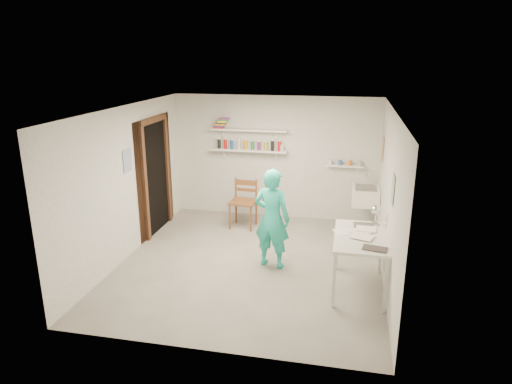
% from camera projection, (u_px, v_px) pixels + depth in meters
% --- Properties ---
extents(floor, '(4.00, 4.50, 0.02)m').
position_uv_depth(floor, '(251.00, 264.00, 7.17)').
color(floor, slate).
rests_on(floor, ground).
extents(ceiling, '(4.00, 4.50, 0.02)m').
position_uv_depth(ceiling, '(250.00, 109.00, 6.47)').
color(ceiling, silver).
rests_on(ceiling, wall_back).
extents(wall_back, '(4.00, 0.02, 2.40)m').
position_uv_depth(wall_back, '(275.00, 158.00, 8.94)').
color(wall_back, silver).
rests_on(wall_back, ground).
extents(wall_front, '(4.00, 0.02, 2.40)m').
position_uv_depth(wall_front, '(204.00, 252.00, 4.70)').
color(wall_front, silver).
rests_on(wall_front, ground).
extents(wall_left, '(0.02, 4.50, 2.40)m').
position_uv_depth(wall_left, '(127.00, 183.00, 7.21)').
color(wall_left, silver).
rests_on(wall_left, ground).
extents(wall_right, '(0.02, 4.50, 2.40)m').
position_uv_depth(wall_right, '(390.00, 198.00, 6.43)').
color(wall_right, silver).
rests_on(wall_right, ground).
extents(doorway_recess, '(0.02, 0.90, 2.00)m').
position_uv_depth(doorway_recess, '(156.00, 178.00, 8.25)').
color(doorway_recess, black).
rests_on(doorway_recess, wall_left).
extents(corridor_box, '(1.40, 1.50, 2.10)m').
position_uv_depth(corridor_box, '(119.00, 173.00, 8.37)').
color(corridor_box, brown).
rests_on(corridor_box, ground).
extents(door_lintel, '(0.06, 1.05, 0.10)m').
position_uv_depth(door_lintel, '(153.00, 120.00, 7.94)').
color(door_lintel, brown).
rests_on(door_lintel, wall_left).
extents(door_jamb_near, '(0.06, 0.10, 2.00)m').
position_uv_depth(door_jamb_near, '(145.00, 185.00, 7.78)').
color(door_jamb_near, brown).
rests_on(door_jamb_near, ground).
extents(door_jamb_far, '(0.06, 0.10, 2.00)m').
position_uv_depth(door_jamb_far, '(167.00, 171.00, 8.71)').
color(door_jamb_far, brown).
rests_on(door_jamb_far, ground).
extents(shelf_lower, '(1.50, 0.22, 0.03)m').
position_uv_depth(shelf_lower, '(249.00, 150.00, 8.87)').
color(shelf_lower, white).
rests_on(shelf_lower, wall_back).
extents(shelf_upper, '(1.50, 0.22, 0.03)m').
position_uv_depth(shelf_upper, '(249.00, 130.00, 8.75)').
color(shelf_upper, white).
rests_on(shelf_upper, wall_back).
extents(ledge_shelf, '(0.70, 0.14, 0.03)m').
position_uv_depth(ledge_shelf, '(345.00, 166.00, 8.61)').
color(ledge_shelf, white).
rests_on(ledge_shelf, wall_back).
extents(poster_left, '(0.01, 0.28, 0.36)m').
position_uv_depth(poster_left, '(128.00, 160.00, 7.15)').
color(poster_left, '#334C7F').
rests_on(poster_left, wall_left).
extents(poster_right_a, '(0.01, 0.34, 0.42)m').
position_uv_depth(poster_right_a, '(383.00, 149.00, 8.02)').
color(poster_right_a, '#995933').
rests_on(poster_right_a, wall_right).
extents(poster_right_b, '(0.01, 0.30, 0.38)m').
position_uv_depth(poster_right_b, '(393.00, 189.00, 5.83)').
color(poster_right_b, '#3F724C').
rests_on(poster_right_b, wall_right).
extents(belfast_sink, '(0.48, 0.60, 0.30)m').
position_uv_depth(belfast_sink, '(366.00, 196.00, 8.22)').
color(belfast_sink, white).
rests_on(belfast_sink, wall_right).
extents(man, '(0.63, 0.49, 1.55)m').
position_uv_depth(man, '(272.00, 219.00, 6.87)').
color(man, '#27C6AB').
rests_on(man, ground).
extents(wall_clock, '(0.28, 0.10, 0.28)m').
position_uv_depth(wall_clock, '(271.00, 198.00, 7.01)').
color(wall_clock, beige).
rests_on(wall_clock, man).
extents(wooden_chair, '(0.49, 0.47, 1.00)m').
position_uv_depth(wooden_chair, '(243.00, 202.00, 8.52)').
color(wooden_chair, brown).
rests_on(wooden_chair, ground).
extents(work_table, '(0.72, 1.20, 0.80)m').
position_uv_depth(work_table, '(359.00, 263.00, 6.28)').
color(work_table, silver).
rests_on(work_table, ground).
extents(desk_lamp, '(0.15, 0.15, 0.15)m').
position_uv_depth(desk_lamp, '(376.00, 210.00, 6.51)').
color(desk_lamp, silver).
rests_on(desk_lamp, work_table).
extents(spray_cans, '(1.32, 0.06, 0.17)m').
position_uv_depth(spray_cans, '(249.00, 145.00, 8.84)').
color(spray_cans, black).
rests_on(spray_cans, shelf_lower).
extents(book_stack, '(0.30, 0.14, 0.20)m').
position_uv_depth(book_stack, '(222.00, 123.00, 8.82)').
color(book_stack, red).
rests_on(book_stack, shelf_upper).
extents(ledge_pots, '(0.48, 0.07, 0.09)m').
position_uv_depth(ledge_pots, '(345.00, 163.00, 8.59)').
color(ledge_pots, silver).
rests_on(ledge_pots, ledge_shelf).
extents(papers, '(0.30, 0.22, 0.02)m').
position_uv_depth(papers, '(361.00, 235.00, 6.16)').
color(papers, silver).
rests_on(papers, work_table).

